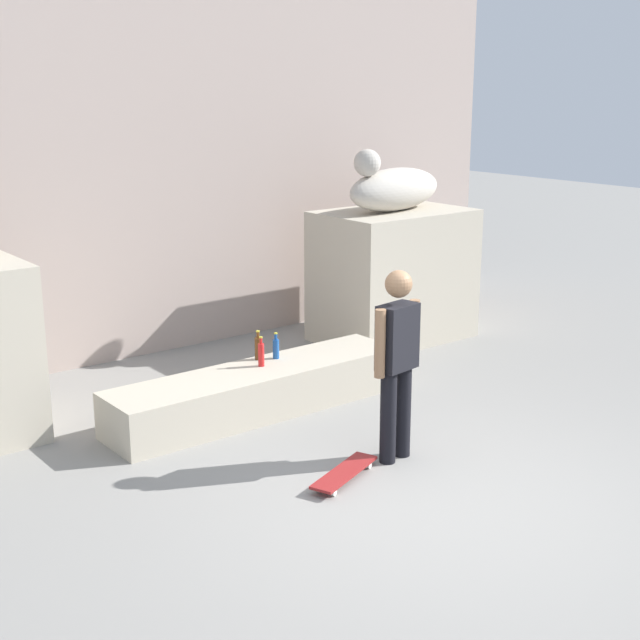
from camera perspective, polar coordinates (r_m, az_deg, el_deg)
ground_plane at (r=7.16m, az=7.60°, el=-11.39°), size 40.00×40.00×0.00m
facade_wall at (r=10.69m, az=-12.85°, el=15.09°), size 11.18×0.60×6.50m
pedestal_right at (r=11.23m, az=4.70°, el=2.87°), size 1.86×1.24×1.63m
statue_reclining_right at (r=11.02m, az=4.71°, el=8.43°), size 1.67×0.83×0.78m
ledge_block at (r=8.83m, az=-3.94°, el=-4.51°), size 3.14×0.71×0.45m
skater at (r=7.54m, az=4.94°, el=-2.39°), size 0.54×0.25×1.67m
skateboard at (r=7.42m, az=1.57°, el=-9.72°), size 0.82×0.48×0.08m
bottle_red at (r=8.80m, az=-3.78°, el=-2.18°), size 0.06×0.06×0.30m
bottle_blue at (r=9.03m, az=-2.83°, el=-1.80°), size 0.06×0.06×0.27m
bottle_brown at (r=9.01m, az=-3.98°, el=-1.77°), size 0.07×0.07×0.30m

